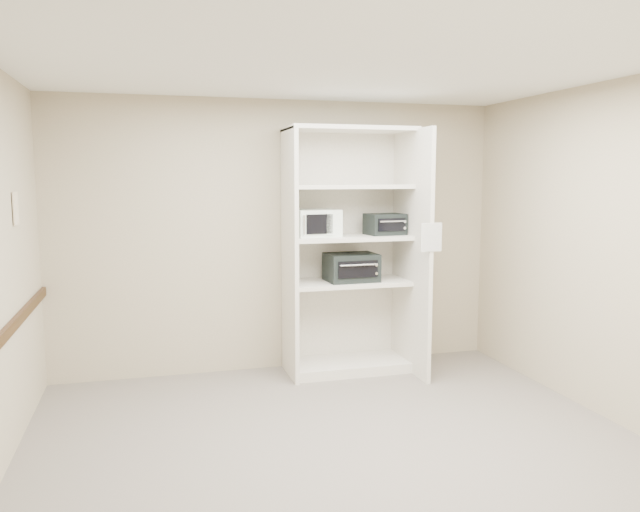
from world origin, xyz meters
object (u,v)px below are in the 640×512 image
object	(u,v)px
microwave	(315,223)
toaster_oven_upper	(385,224)
shelving_unit	(353,259)
toaster_oven_lower	(351,267)

from	to	relation	value
microwave	toaster_oven_upper	world-z (taller)	microwave
toaster_oven_upper	microwave	bearing A→B (deg)	170.42
shelving_unit	toaster_oven_lower	distance (m)	0.09
shelving_unit	toaster_oven_lower	size ratio (longest dim) A/B	4.93
shelving_unit	microwave	bearing A→B (deg)	178.28
microwave	toaster_oven_upper	distance (m)	0.71
microwave	toaster_oven_lower	bearing A→B (deg)	-15.07
toaster_oven_lower	shelving_unit	bearing A→B (deg)	50.87
microwave	toaster_oven_lower	distance (m)	0.57
microwave	toaster_oven_upper	bearing A→B (deg)	-10.00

